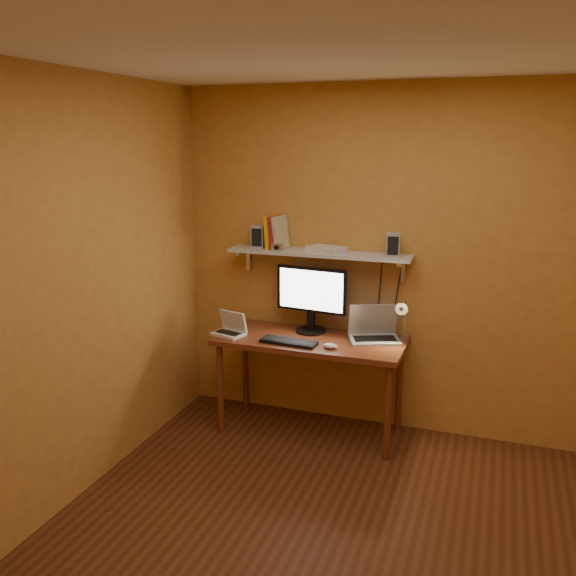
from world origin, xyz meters
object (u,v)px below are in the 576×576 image
at_px(netbook, 231,328).
at_px(desk_lamp, 403,315).
at_px(speaker_right, 393,245).
at_px(shelf_camera, 277,247).
at_px(monitor, 311,296).
at_px(desk, 310,349).
at_px(speaker_left, 258,236).
at_px(router, 326,249).
at_px(wall_shelf, 319,254).
at_px(laptop, 374,330).
at_px(mouse, 330,346).
at_px(keyboard, 289,342).

relative_size(netbook, desk_lamp, 0.72).
xyz_separation_m(speaker_right, shelf_camera, (-0.86, -0.07, -0.06)).
bearing_deg(monitor, desk, -67.21).
distance_m(speaker_left, speaker_right, 1.05).
xyz_separation_m(desk, router, (0.06, 0.18, 0.73)).
relative_size(wall_shelf, laptop, 3.23).
bearing_deg(netbook, shelf_camera, 51.95).
xyz_separation_m(desk, laptop, (0.45, 0.13, 0.16)).
relative_size(speaker_right, shelf_camera, 1.79).
bearing_deg(mouse, desk, 142.55).
relative_size(desk, router, 5.26).
xyz_separation_m(keyboard, router, (0.18, 0.34, 0.64)).
height_order(speaker_left, speaker_right, speaker_left).
bearing_deg(laptop, desk, 173.94).
xyz_separation_m(wall_shelf, monitor, (-0.05, -0.04, -0.32)).
relative_size(speaker_left, shelf_camera, 1.84).
bearing_deg(speaker_right, shelf_camera, 176.44).
bearing_deg(netbook, desk, 25.34).
height_order(netbook, speaker_right, speaker_right).
bearing_deg(laptop, speaker_left, 153.27).
bearing_deg(monitor, speaker_right, 9.20).
height_order(netbook, shelf_camera, shelf_camera).
bearing_deg(desk_lamp, wall_shelf, 174.12).
height_order(mouse, router, router).
xyz_separation_m(monitor, keyboard, (-0.07, -0.32, -0.27)).
relative_size(laptop, speaker_right, 2.54).
height_order(desk, speaker_left, speaker_left).
bearing_deg(router, speaker_right, 1.06).
distance_m(desk, laptop, 0.49).
bearing_deg(shelf_camera, speaker_right, 4.90).
height_order(keyboard, speaker_left, speaker_left).
bearing_deg(shelf_camera, wall_shelf, 14.56).
distance_m(laptop, speaker_left, 1.15).
bearing_deg(netbook, speaker_left, 86.27).
relative_size(monitor, desk_lamp, 1.49).
bearing_deg(laptop, mouse, -152.14).
bearing_deg(speaker_left, shelf_camera, -33.79).
bearing_deg(speaker_right, netbook, -174.11).
height_order(laptop, netbook, laptop).
height_order(desk, desk_lamp, desk_lamp).
bearing_deg(keyboard, wall_shelf, 75.84).
distance_m(wall_shelf, speaker_right, 0.56).
bearing_deg(speaker_left, netbook, -117.75).
xyz_separation_m(wall_shelf, speaker_right, (0.56, -0.01, 0.10)).
relative_size(netbook, shelf_camera, 2.84).
bearing_deg(speaker_right, laptop, -160.32).
bearing_deg(desk_lamp, mouse, -147.35).
bearing_deg(wall_shelf, netbook, -153.41).
xyz_separation_m(desk, mouse, (0.20, -0.17, 0.10)).
distance_m(shelf_camera, router, 0.37).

